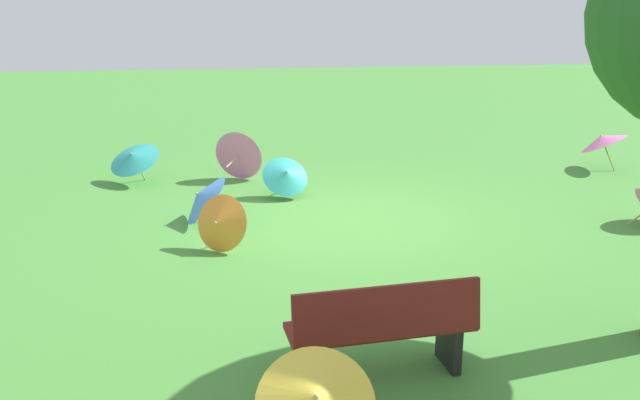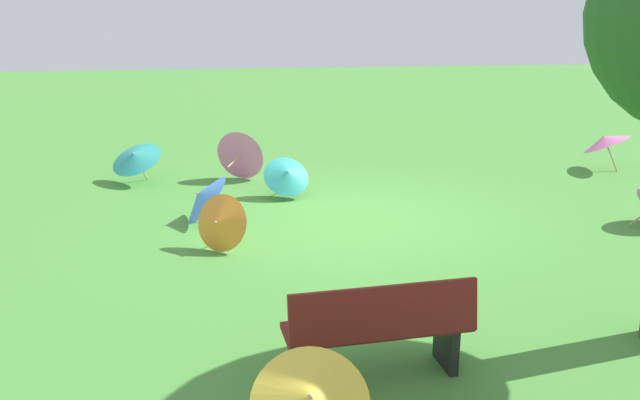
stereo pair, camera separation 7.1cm
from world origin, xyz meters
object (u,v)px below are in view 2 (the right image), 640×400
(parasol_teal_1, at_px, (287,174))
(parasol_teal_2, at_px, (135,157))
(parasol_pink_1, at_px, (242,153))
(parasol_orange_0, at_px, (219,223))
(parasol_yellow_1, at_px, (310,400))
(parasol_pink_2, at_px, (605,140))
(park_bench, at_px, (380,329))
(parasol_blue_0, at_px, (202,197))

(parasol_teal_1, distance_m, parasol_teal_2, 2.76)
(parasol_teal_1, height_order, parasol_teal_2, parasol_teal_2)
(parasol_teal_1, height_order, parasol_pink_1, parasol_pink_1)
(parasol_orange_0, height_order, parasol_yellow_1, parasol_yellow_1)
(parasol_orange_0, xyz_separation_m, parasol_pink_2, (-6.89, -3.37, 0.18))
(parasol_teal_2, bearing_deg, parasol_teal_1, 154.53)
(park_bench, bearing_deg, parasol_orange_0, -66.49)
(parasol_yellow_1, bearing_deg, parasol_blue_0, -80.02)
(park_bench, distance_m, parasol_yellow_1, 1.29)
(parasol_pink_1, distance_m, parasol_blue_0, 2.42)
(parasol_teal_2, distance_m, parasol_blue_0, 2.53)
(parasol_teal_2, bearing_deg, parasol_orange_0, 113.32)
(parasol_yellow_1, bearing_deg, parasol_pink_2, -128.72)
(park_bench, relative_size, parasol_pink_1, 1.77)
(park_bench, bearing_deg, parasol_blue_0, -69.40)
(parasol_teal_1, distance_m, parasol_pink_2, 5.98)
(parasol_orange_0, xyz_separation_m, parasol_blue_0, (0.26, -1.19, -0.00))
(parasol_teal_2, relative_size, parasol_pink_1, 1.25)
(parasol_pink_1, bearing_deg, parasol_pink_2, 178.50)
(parasol_yellow_1, height_order, parasol_pink_1, parasol_pink_1)
(parasol_pink_2, bearing_deg, park_bench, 50.37)
(parasol_teal_1, relative_size, parasol_orange_0, 1.03)
(parasol_yellow_1, xyz_separation_m, parasol_pink_1, (0.38, -7.88, -0.08))
(parasol_yellow_1, bearing_deg, parasol_teal_2, -74.24)
(parasol_yellow_1, bearing_deg, parasol_orange_0, -80.62)
(parasol_orange_0, height_order, parasol_pink_2, parasol_pink_2)
(parasol_orange_0, bearing_deg, parasol_blue_0, -77.87)
(parasol_blue_0, bearing_deg, parasol_teal_1, -141.09)
(parasol_teal_2, distance_m, parasol_pink_2, 8.36)
(parasol_teal_1, bearing_deg, parasol_yellow_1, 87.34)
(parasol_teal_1, height_order, parasol_pink_2, parasol_pink_2)
(parasol_pink_1, relative_size, parasol_pink_2, 0.80)
(parasol_orange_0, bearing_deg, parasol_pink_1, -95.44)
(parasol_teal_1, bearing_deg, parasol_teal_2, -25.47)
(park_bench, xyz_separation_m, parasol_teal_1, (0.39, -5.47, -0.07))
(parasol_teal_2, bearing_deg, parasol_pink_2, 179.73)
(parasol_orange_0, distance_m, parasol_blue_0, 1.22)
(parasol_yellow_1, distance_m, parasol_pink_2, 9.87)
(parasol_teal_1, distance_m, parasol_pink_1, 1.49)
(parasol_pink_1, height_order, parasol_blue_0, parasol_pink_1)
(park_bench, bearing_deg, parasol_pink_2, -129.63)
(parasol_yellow_1, bearing_deg, parasol_teal_1, -92.66)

